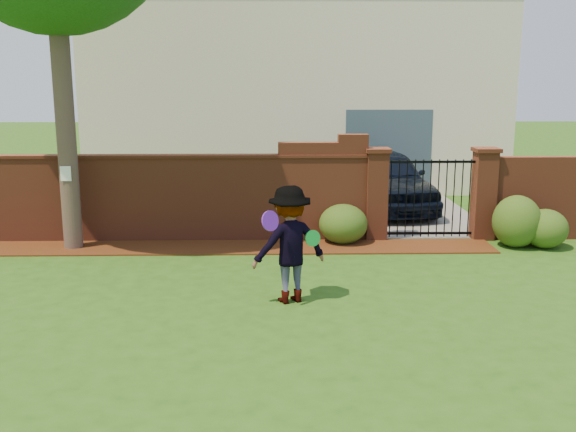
{
  "coord_description": "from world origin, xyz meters",
  "views": [
    {
      "loc": [
        0.3,
        -9.09,
        3.28
      ],
      "look_at": [
        0.54,
        1.4,
        1.05
      ],
      "focal_mm": 40.95,
      "sensor_mm": 36.0,
      "label": 1
    }
  ],
  "objects_px": {
    "frisbee_purple": "(270,221)",
    "car": "(387,181)",
    "man": "(290,245)",
    "frisbee_green": "(313,238)"
  },
  "relations": [
    {
      "from": "frisbee_purple",
      "to": "frisbee_green",
      "type": "relative_size",
      "value": 1.2
    },
    {
      "from": "frisbee_green",
      "to": "man",
      "type": "bearing_deg",
      "value": 174.09
    },
    {
      "from": "car",
      "to": "frisbee_green",
      "type": "height_order",
      "value": "car"
    },
    {
      "from": "car",
      "to": "frisbee_purple",
      "type": "bearing_deg",
      "value": -119.68
    },
    {
      "from": "frisbee_purple",
      "to": "car",
      "type": "bearing_deg",
      "value": 68.06
    },
    {
      "from": "man",
      "to": "frisbee_purple",
      "type": "distance_m",
      "value": 0.66
    },
    {
      "from": "man",
      "to": "frisbee_purple",
      "type": "height_order",
      "value": "man"
    },
    {
      "from": "car",
      "to": "frisbee_purple",
      "type": "distance_m",
      "value": 7.67
    },
    {
      "from": "frisbee_purple",
      "to": "frisbee_green",
      "type": "bearing_deg",
      "value": 29.78
    },
    {
      "from": "man",
      "to": "frisbee_green",
      "type": "height_order",
      "value": "man"
    }
  ]
}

